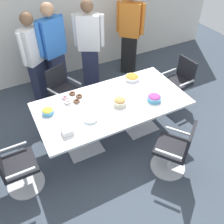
% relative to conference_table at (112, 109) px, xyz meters
% --- Properties ---
extents(ground_plane, '(10.00, 10.00, 0.01)m').
position_rel_conference_table_xyz_m(ground_plane, '(0.00, 0.00, -0.63)').
color(ground_plane, '#3D4754').
extents(back_wall, '(8.00, 0.10, 2.80)m').
position_rel_conference_table_xyz_m(back_wall, '(0.00, 2.40, 0.77)').
color(back_wall, white).
rests_on(back_wall, ground).
extents(conference_table, '(2.40, 1.20, 0.75)m').
position_rel_conference_table_xyz_m(conference_table, '(0.00, 0.00, 0.00)').
color(conference_table, white).
rests_on(conference_table, ground).
extents(office_chair_0, '(0.58, 0.58, 0.91)m').
position_rel_conference_table_xyz_m(office_chair_0, '(1.64, 0.30, -0.22)').
color(office_chair_0, silver).
rests_on(office_chair_0, ground).
extents(office_chair_1, '(0.71, 0.71, 0.91)m').
position_rel_conference_table_xyz_m(office_chair_1, '(-0.49, 1.06, -0.22)').
color(office_chair_1, silver).
rests_on(office_chair_1, ground).
extents(office_chair_2, '(0.54, 0.54, 0.91)m').
position_rel_conference_table_xyz_m(office_chair_2, '(-1.64, -0.30, -0.22)').
color(office_chair_2, silver).
rests_on(office_chair_2, ground).
extents(office_chair_3, '(0.76, 0.76, 0.91)m').
position_rel_conference_table_xyz_m(office_chair_3, '(0.50, -1.05, -0.22)').
color(office_chair_3, silver).
rests_on(office_chair_3, ground).
extents(person_standing_0, '(0.54, 0.44, 1.78)m').
position_rel_conference_table_xyz_m(person_standing_0, '(-0.77, 1.66, 0.31)').
color(person_standing_0, '#232842').
rests_on(person_standing_0, ground).
extents(person_standing_1, '(0.60, 0.36, 1.87)m').
position_rel_conference_table_xyz_m(person_standing_1, '(-0.39, 1.67, 0.36)').
color(person_standing_1, '#232842').
rests_on(person_standing_1, ground).
extents(person_standing_2, '(0.58, 0.40, 1.85)m').
position_rel_conference_table_xyz_m(person_standing_2, '(0.31, 1.59, 0.35)').
color(person_standing_2, '#232842').
rests_on(person_standing_2, ground).
extents(person_standing_3, '(0.50, 0.48, 1.88)m').
position_rel_conference_table_xyz_m(person_standing_3, '(1.33, 1.73, 0.37)').
color(person_standing_3, black).
rests_on(person_standing_3, ground).
extents(snack_bowl_cookies, '(0.21, 0.21, 0.12)m').
position_rel_conference_table_xyz_m(snack_bowl_cookies, '(0.08, -0.10, 0.18)').
color(snack_bowl_cookies, beige).
rests_on(snack_bowl_cookies, conference_table).
extents(snack_bowl_chips_orange, '(0.26, 0.26, 0.09)m').
position_rel_conference_table_xyz_m(snack_bowl_chips_orange, '(0.62, 0.42, 0.17)').
color(snack_bowl_chips_orange, white).
rests_on(snack_bowl_chips_orange, conference_table).
extents(snack_bowl_chips_yellow, '(0.18, 0.18, 0.09)m').
position_rel_conference_table_xyz_m(snack_bowl_chips_yellow, '(-0.97, 0.21, 0.17)').
color(snack_bowl_chips_yellow, '#4C9EC6').
rests_on(snack_bowl_chips_yellow, conference_table).
extents(snack_bowl_candy_mix, '(0.22, 0.22, 0.10)m').
position_rel_conference_table_xyz_m(snack_bowl_candy_mix, '(0.62, -0.26, 0.18)').
color(snack_bowl_candy_mix, '#4C9EC6').
rests_on(snack_bowl_candy_mix, conference_table).
extents(donut_platter, '(0.34, 0.33, 0.04)m').
position_rel_conference_table_xyz_m(donut_platter, '(-0.53, 0.37, 0.14)').
color(donut_platter, white).
rests_on(donut_platter, conference_table).
extents(plate_stack, '(0.21, 0.21, 0.04)m').
position_rel_conference_table_xyz_m(plate_stack, '(-0.46, -0.21, 0.14)').
color(plate_stack, white).
rests_on(plate_stack, conference_table).
extents(napkin_pile, '(0.15, 0.15, 0.09)m').
position_rel_conference_table_xyz_m(napkin_pile, '(-0.85, -0.31, 0.17)').
color(napkin_pile, white).
rests_on(napkin_pile, conference_table).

